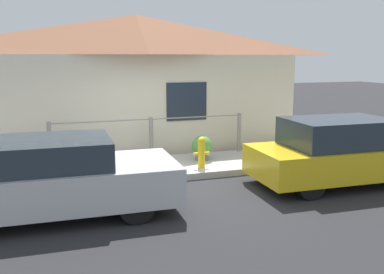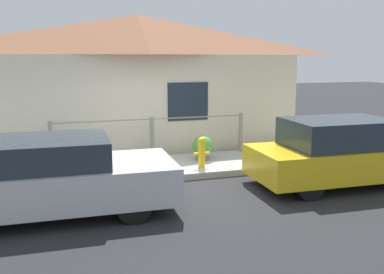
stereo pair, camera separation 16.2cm
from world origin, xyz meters
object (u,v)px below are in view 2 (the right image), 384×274
(potted_plant_near_hydrant, at_px, (203,147))
(fire_hydrant, at_px, (202,152))
(car_left, at_px, (46,177))
(potted_plant_by_fence, at_px, (73,152))
(car_right, at_px, (342,153))

(potted_plant_near_hydrant, bearing_deg, fire_hydrant, -110.63)
(car_left, xyz_separation_m, potted_plant_near_hydrant, (3.58, 2.34, -0.19))
(potted_plant_near_hydrant, distance_m, potted_plant_by_fence, 3.07)
(potted_plant_near_hydrant, bearing_deg, car_right, -46.11)
(car_left, bearing_deg, potted_plant_near_hydrant, 34.74)
(car_right, bearing_deg, car_left, -178.35)
(car_right, bearing_deg, potted_plant_by_fence, 153.94)
(car_left, relative_size, car_right, 1.09)
(car_right, xyz_separation_m, potted_plant_near_hydrant, (-2.25, 2.34, -0.21))
(fire_hydrant, bearing_deg, potted_plant_by_fence, 157.89)
(fire_hydrant, distance_m, potted_plant_by_fence, 3.00)
(car_right, relative_size, fire_hydrant, 5.48)
(potted_plant_near_hydrant, xyz_separation_m, potted_plant_by_fence, (-3.04, 0.44, -0.02))
(potted_plant_by_fence, bearing_deg, fire_hydrant, -22.11)
(fire_hydrant, distance_m, potted_plant_near_hydrant, 0.74)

